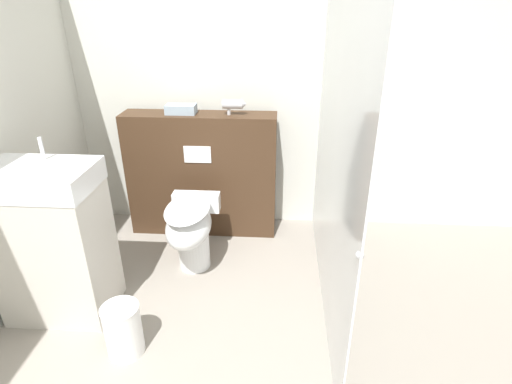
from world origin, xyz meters
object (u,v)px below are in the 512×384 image
sink_vanity (53,243)px  toilet (191,229)px  hair_drier (234,104)px  waste_bin (123,330)px

sink_vanity → toilet: bearing=32.9°
toilet → hair_drier: 1.03m
toilet → waste_bin: bearing=-105.5°
toilet → sink_vanity: (-0.76, -0.49, 0.16)m
toilet → sink_vanity: 0.92m
hair_drier → toilet: bearing=-114.0°
sink_vanity → waste_bin: 0.72m
toilet → waste_bin: toilet is taller
hair_drier → waste_bin: (-0.50, -1.44, -0.99)m
toilet → hair_drier: bearing=66.0°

